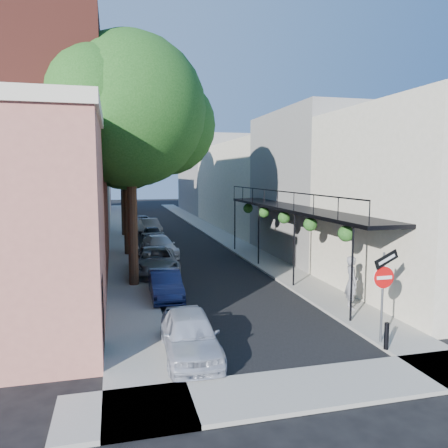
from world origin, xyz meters
TOP-DOWN VIEW (x-y plane):
  - ground at (0.00, 0.00)m, footprint 160.00×160.00m
  - road_surface at (0.00, 30.00)m, footprint 6.00×64.00m
  - sidewalk_left at (-4.00, 30.00)m, footprint 2.00×64.00m
  - sidewalk_right at (4.00, 30.00)m, footprint 2.00×64.00m
  - sidewalk_cross at (0.00, -1.00)m, footprint 12.00×2.00m
  - buildings_left at (-9.30, 28.76)m, footprint 10.10×59.10m
  - buildings_right at (8.99, 29.49)m, footprint 9.80×55.00m
  - sign_post at (3.16, 0.97)m, footprint 0.89×0.17m
  - bollard at (3.00, 0.50)m, footprint 0.14×0.14m
  - oak_near at (-3.37, 10.26)m, footprint 7.48×6.80m
  - oak_mid at (-3.42, 18.23)m, footprint 6.60×6.00m
  - oak_far at (-3.35, 27.27)m, footprint 7.70×7.00m
  - parked_car_a at (-2.60, 1.70)m, footprint 1.68×3.90m
  - parked_car_b at (-2.60, 7.73)m, footprint 1.31×3.59m
  - parked_car_c at (-2.60, 12.30)m, footprint 2.50×5.07m
  - parked_car_d at (-1.88, 17.32)m, footprint 2.29×4.63m
  - parked_car_e at (-1.79, 23.30)m, footprint 1.47×3.55m
  - parked_car_f at (-1.67, 27.44)m, footprint 1.91×4.28m
  - parked_car_g at (-1.95, 32.93)m, footprint 1.93×4.05m
  - pedestrian at (4.05, 4.25)m, footprint 0.64×0.83m

SIDE VIEW (x-z plane):
  - ground at x=0.00m, z-range 0.00..0.00m
  - road_surface at x=0.00m, z-range 0.00..0.01m
  - sidewalk_left at x=-4.00m, z-range 0.00..0.12m
  - sidewalk_right at x=4.00m, z-range 0.00..0.12m
  - sidewalk_cross at x=0.00m, z-range 0.00..0.12m
  - bollard at x=3.00m, z-range 0.12..0.92m
  - parked_car_g at x=-1.95m, z-range 0.00..1.12m
  - parked_car_b at x=-2.60m, z-range 0.00..1.18m
  - parked_car_e at x=-1.79m, z-range 0.00..1.20m
  - parked_car_d at x=-1.88m, z-range 0.00..1.29m
  - parked_car_a at x=-2.60m, z-range 0.00..1.31m
  - parked_car_f at x=-1.67m, z-range 0.00..1.37m
  - parked_car_c at x=-2.60m, z-range 0.00..1.38m
  - pedestrian at x=4.05m, z-range 0.12..2.14m
  - sign_post at x=3.16m, z-range 0.54..3.53m
  - buildings_right at x=8.99m, z-range -0.58..9.42m
  - buildings_left at x=-9.30m, z-range -1.06..10.94m
  - oak_mid at x=-3.42m, z-range 1.96..12.16m
  - oak_near at x=-3.37m, z-range 2.17..13.59m
  - oak_far at x=-3.35m, z-range 2.31..14.21m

